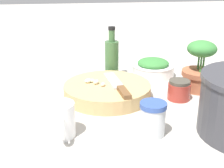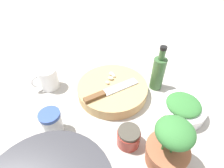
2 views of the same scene
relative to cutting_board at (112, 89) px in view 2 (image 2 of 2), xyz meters
The scene contains 10 objects.
ground_plane 0.05m from the cutting_board, 68.70° to the left, with size 5.00×5.00×0.00m, color #B2ADA3.
cutting_board is the anchor object (origin of this frame).
chef_knife 0.05m from the cutting_board, 45.17° to the left, with size 0.22×0.05×0.01m.
garlic_cloves 0.05m from the cutting_board, 106.09° to the right, with size 0.06×0.07×0.01m.
herb_bowl 0.26m from the cutting_board, 132.66° to the left, with size 0.16×0.16×0.07m.
spice_jar 0.25m from the cutting_board, 18.57° to the left, with size 0.06×0.06×0.08m.
coffee_mug 0.26m from the cutting_board, 32.53° to the right, with size 0.11×0.07×0.08m.
honey_jar 0.22m from the cutting_board, 78.34° to the left, with size 0.07×0.07×0.06m.
oil_bottle 0.19m from the cutting_board, 169.07° to the left, with size 0.05×0.05×0.19m.
potted_herb 0.31m from the cutting_board, 94.00° to the left, with size 0.11×0.11×0.17m.
Camera 2 is at (0.19, 0.41, 0.49)m, focal length 28.00 mm.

